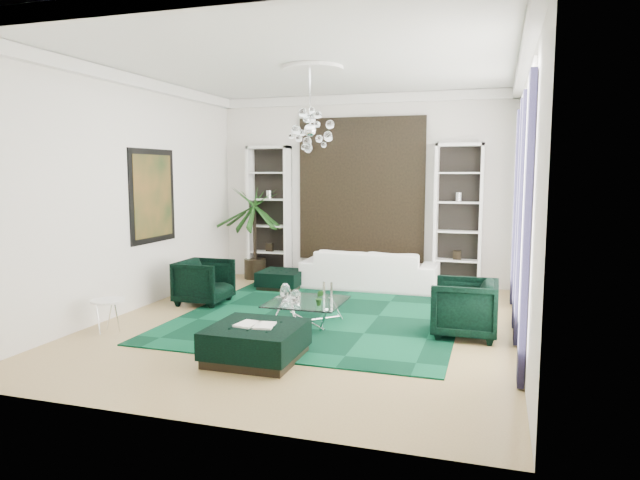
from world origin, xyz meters
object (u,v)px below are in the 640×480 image
(coffee_table, at_px, (307,313))
(palm, at_px, (255,220))
(sofa, at_px, (370,269))
(armchair_right, at_px, (465,308))
(ottoman_front, at_px, (256,343))
(ottoman_side, at_px, (281,280))
(armchair_left, at_px, (204,282))
(side_table, at_px, (108,316))

(coffee_table, bearing_deg, palm, 124.91)
(sofa, xyz_separation_m, coffee_table, (-0.32, -2.91, -0.19))
(armchair_right, height_order, ottoman_front, armchair_right)
(coffee_table, height_order, ottoman_front, ottoman_front)
(coffee_table, distance_m, palm, 4.07)
(armchair_right, xyz_separation_m, ottoman_side, (-3.57, 2.26, -0.22))
(sofa, distance_m, ottoman_front, 4.60)
(ottoman_side, height_order, ottoman_front, ottoman_front)
(ottoman_front, height_order, palm, palm)
(coffee_table, xyz_separation_m, palm, (-2.24, 3.22, 1.07))
(sofa, relative_size, armchair_right, 2.95)
(sofa, distance_m, armchair_left, 3.23)
(side_table, bearing_deg, armchair_right, 14.81)
(armchair_left, relative_size, side_table, 1.79)
(side_table, bearing_deg, armchair_left, 77.40)
(ottoman_front, distance_m, side_table, 2.54)
(ottoman_front, distance_m, palm, 5.44)
(armchair_left, distance_m, ottoman_front, 3.21)
(ottoman_side, height_order, palm, palm)
(side_table, relative_size, palm, 0.19)
(sofa, height_order, armchair_left, armchair_left)
(sofa, distance_m, coffee_table, 2.94)
(palm, bearing_deg, sofa, -6.81)
(armchair_left, height_order, ottoman_side, armchair_left)
(side_table, height_order, palm, palm)
(coffee_table, height_order, ottoman_side, coffee_table)
(sofa, height_order, ottoman_side, sofa)
(ottoman_front, bearing_deg, armchair_left, 129.71)
(sofa, height_order, ottoman_front, sofa)
(armchair_right, relative_size, coffee_table, 0.82)
(palm, bearing_deg, ottoman_front, -66.12)
(armchair_right, relative_size, side_table, 1.87)
(sofa, distance_m, palm, 2.72)
(armchair_right, relative_size, ottoman_front, 0.82)
(coffee_table, bearing_deg, armchair_right, 2.68)
(armchair_right, bearing_deg, ottoman_front, -52.89)
(sofa, bearing_deg, palm, -6.81)
(side_table, distance_m, palm, 4.52)
(armchair_left, bearing_deg, palm, 2.70)
(armchair_right, bearing_deg, sofa, -145.33)
(coffee_table, distance_m, ottoman_front, 1.67)
(armchair_left, distance_m, armchair_right, 4.44)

